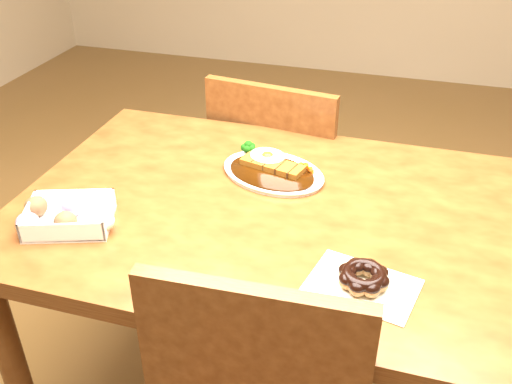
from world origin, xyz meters
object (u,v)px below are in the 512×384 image
(chair_far, at_px, (283,185))
(katsu_curry_plate, at_px, (272,169))
(donut_box, at_px, (66,215))
(table, at_px, (279,242))
(pon_de_ring, at_px, (363,278))

(chair_far, bearing_deg, katsu_curry_plate, 106.85)
(katsu_curry_plate, bearing_deg, donut_box, -137.21)
(donut_box, bearing_deg, chair_far, 67.66)
(chair_far, bearing_deg, donut_box, 75.24)
(table, distance_m, donut_box, 0.48)
(katsu_curry_plate, relative_size, pon_de_ring, 1.38)
(chair_far, xyz_separation_m, donut_box, (-0.30, -0.73, 0.30))
(katsu_curry_plate, relative_size, donut_box, 1.42)
(chair_far, distance_m, katsu_curry_plate, 0.49)
(chair_far, distance_m, pon_de_ring, 0.87)
(katsu_curry_plate, height_order, pon_de_ring, katsu_curry_plate)
(donut_box, xyz_separation_m, pon_de_ring, (0.64, -0.02, -0.01))
(table, height_order, donut_box, donut_box)
(katsu_curry_plate, xyz_separation_m, pon_de_ring, (0.27, -0.36, 0.01))
(chair_far, relative_size, donut_box, 4.01)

